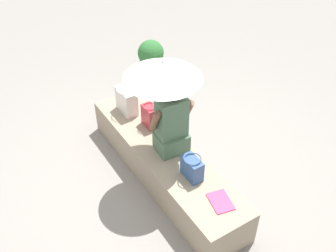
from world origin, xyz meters
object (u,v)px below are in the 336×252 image
object	(u,v)px
person_seated	(172,123)
handbag_black	(150,116)
parasol	(163,70)
shoulder_bag_spare	(192,168)
magazine	(221,202)
planter_near	(151,63)
tote_bag_canvas	(127,100)

from	to	relation	value
person_seated	handbag_black	bearing A→B (deg)	178.50
parasol	shoulder_bag_spare	size ratio (longest dim) A/B	4.40
parasol	magazine	bearing A→B (deg)	4.09
shoulder_bag_spare	planter_near	world-z (taller)	planter_near
parasol	shoulder_bag_spare	xyz separation A→B (m)	(0.53, 0.02, -0.92)
parasol	tote_bag_canvas	distance (m)	1.22
parasol	planter_near	size ratio (longest dim) A/B	1.50
tote_bag_canvas	magazine	distance (m)	1.83
parasol	handbag_black	world-z (taller)	parasol
parasol	handbag_black	bearing A→B (deg)	169.10
parasol	tote_bag_canvas	world-z (taller)	parasol
person_seated	parasol	distance (m)	0.66
shoulder_bag_spare	magazine	distance (m)	0.46
handbag_black	magazine	distance (m)	1.43
person_seated	tote_bag_canvas	xyz separation A→B (m)	(-0.91, -0.09, -0.22)
tote_bag_canvas	planter_near	size ratio (longest dim) A/B	0.45
person_seated	planter_near	size ratio (longest dim) A/B	1.16
magazine	parasol	bearing A→B (deg)	-163.46
magazine	handbag_black	bearing A→B (deg)	-168.28
handbag_black	shoulder_bag_spare	world-z (taller)	handbag_black
magazine	shoulder_bag_spare	bearing A→B (deg)	-161.73
person_seated	planter_near	distance (m)	2.04
magazine	planter_near	distance (m)	2.85
shoulder_bag_spare	planter_near	xyz separation A→B (m)	(-2.30, 0.85, -0.16)
handbag_black	magazine	size ratio (longest dim) A/B	1.06
person_seated	shoulder_bag_spare	world-z (taller)	person_seated
shoulder_bag_spare	handbag_black	bearing A→B (deg)	176.33
handbag_black	tote_bag_canvas	distance (m)	0.41
planter_near	handbag_black	bearing A→B (deg)	-30.85
parasol	tote_bag_canvas	size ratio (longest dim) A/B	3.35
person_seated	magazine	bearing A→B (deg)	-0.30
person_seated	parasol	xyz separation A→B (m)	(-0.05, -0.07, 0.66)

